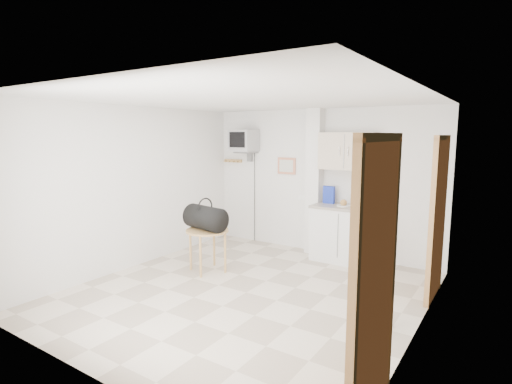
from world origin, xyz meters
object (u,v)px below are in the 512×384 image
Objects in this scene: round_table at (207,235)px; water_bottle at (385,313)px; duffel_bag at (205,218)px; crt_television at (244,141)px.

round_table reaches higher than water_bottle.
round_table is 1.72× the size of water_bottle.
water_bottle is (2.77, -0.31, -0.66)m from duffel_bag.
duffel_bag is 2.87m from water_bottle.
crt_television is 4.20m from water_bottle.
duffel_bag is 1.87× the size of water_bottle.
duffel_bag is at bearing -74.28° from crt_television.
round_table is (0.49, -1.66, -1.37)m from crt_television.
water_bottle is at bearing -31.56° from crt_television.
round_table is at bearing 58.93° from duffel_bag.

